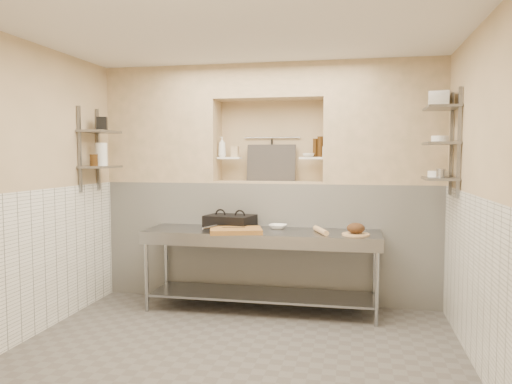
% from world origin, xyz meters
% --- Properties ---
extents(floor, '(4.00, 3.90, 0.10)m').
position_xyz_m(floor, '(0.00, 0.00, -0.05)').
color(floor, '#504B46').
rests_on(floor, ground).
extents(ceiling, '(4.00, 3.90, 0.10)m').
position_xyz_m(ceiling, '(0.00, 0.00, 2.85)').
color(ceiling, silver).
rests_on(ceiling, ground).
extents(wall_left, '(0.10, 3.90, 2.80)m').
position_xyz_m(wall_left, '(-2.05, 0.00, 1.40)').
color(wall_left, tan).
rests_on(wall_left, ground).
extents(wall_right, '(0.10, 3.90, 2.80)m').
position_xyz_m(wall_right, '(2.05, 0.00, 1.40)').
color(wall_right, tan).
rests_on(wall_right, ground).
extents(wall_back, '(4.00, 0.10, 2.80)m').
position_xyz_m(wall_back, '(0.00, 2.00, 1.40)').
color(wall_back, tan).
rests_on(wall_back, ground).
extents(wall_front, '(4.00, 0.10, 2.80)m').
position_xyz_m(wall_front, '(0.00, -2.00, 1.40)').
color(wall_front, tan).
rests_on(wall_front, ground).
extents(backwall_lower, '(4.00, 0.40, 1.40)m').
position_xyz_m(backwall_lower, '(0.00, 1.75, 0.70)').
color(backwall_lower, white).
rests_on(backwall_lower, floor).
extents(alcove_sill, '(1.30, 0.40, 0.02)m').
position_xyz_m(alcove_sill, '(0.00, 1.75, 1.41)').
color(alcove_sill, tan).
rests_on(alcove_sill, backwall_lower).
extents(backwall_pillar_left, '(1.35, 0.40, 1.40)m').
position_xyz_m(backwall_pillar_left, '(-1.33, 1.75, 2.10)').
color(backwall_pillar_left, tan).
rests_on(backwall_pillar_left, backwall_lower).
extents(backwall_pillar_right, '(1.35, 0.40, 1.40)m').
position_xyz_m(backwall_pillar_right, '(1.33, 1.75, 2.10)').
color(backwall_pillar_right, tan).
rests_on(backwall_pillar_right, backwall_lower).
extents(backwall_header, '(1.30, 0.40, 0.40)m').
position_xyz_m(backwall_header, '(0.00, 1.75, 2.60)').
color(backwall_header, tan).
rests_on(backwall_header, backwall_lower).
extents(wainscot_left, '(0.02, 3.90, 1.40)m').
position_xyz_m(wainscot_left, '(-1.99, 0.00, 0.70)').
color(wainscot_left, white).
rests_on(wainscot_left, floor).
extents(wainscot_right, '(0.02, 3.90, 1.40)m').
position_xyz_m(wainscot_right, '(1.99, 0.00, 0.70)').
color(wainscot_right, white).
rests_on(wainscot_right, floor).
extents(alcove_shelf_left, '(0.28, 0.16, 0.02)m').
position_xyz_m(alcove_shelf_left, '(-0.50, 1.75, 1.70)').
color(alcove_shelf_left, white).
rests_on(alcove_shelf_left, backwall_lower).
extents(alcove_shelf_right, '(0.28, 0.16, 0.02)m').
position_xyz_m(alcove_shelf_right, '(0.50, 1.75, 1.70)').
color(alcove_shelf_right, white).
rests_on(alcove_shelf_right, backwall_lower).
extents(utensil_rail, '(0.70, 0.02, 0.02)m').
position_xyz_m(utensil_rail, '(0.00, 1.92, 1.95)').
color(utensil_rail, gray).
rests_on(utensil_rail, wall_back).
extents(hanging_steel, '(0.02, 0.02, 0.30)m').
position_xyz_m(hanging_steel, '(0.00, 1.90, 1.78)').
color(hanging_steel, black).
rests_on(hanging_steel, utensil_rail).
extents(splash_panel, '(0.60, 0.08, 0.45)m').
position_xyz_m(splash_panel, '(0.00, 1.85, 1.64)').
color(splash_panel, '#383330').
rests_on(splash_panel, alcove_sill).
extents(shelf_rail_left_a, '(0.03, 0.03, 0.95)m').
position_xyz_m(shelf_rail_left_a, '(-1.98, 1.25, 1.80)').
color(shelf_rail_left_a, slate).
rests_on(shelf_rail_left_a, wall_left).
extents(shelf_rail_left_b, '(0.03, 0.03, 0.95)m').
position_xyz_m(shelf_rail_left_b, '(-1.98, 0.85, 1.80)').
color(shelf_rail_left_b, slate).
rests_on(shelf_rail_left_b, wall_left).
extents(wall_shelf_left_lower, '(0.30, 0.50, 0.02)m').
position_xyz_m(wall_shelf_left_lower, '(-1.84, 1.05, 1.60)').
color(wall_shelf_left_lower, slate).
rests_on(wall_shelf_left_lower, wall_left).
extents(wall_shelf_left_upper, '(0.30, 0.50, 0.03)m').
position_xyz_m(wall_shelf_left_upper, '(-1.84, 1.05, 2.00)').
color(wall_shelf_left_upper, slate).
rests_on(wall_shelf_left_upper, wall_left).
extents(shelf_rail_right_a, '(0.03, 0.03, 1.05)m').
position_xyz_m(shelf_rail_right_a, '(1.98, 1.25, 1.85)').
color(shelf_rail_right_a, slate).
rests_on(shelf_rail_right_a, wall_right).
extents(shelf_rail_right_b, '(0.03, 0.03, 1.05)m').
position_xyz_m(shelf_rail_right_b, '(1.98, 0.85, 1.85)').
color(shelf_rail_right_b, slate).
rests_on(shelf_rail_right_b, wall_right).
extents(wall_shelf_right_lower, '(0.30, 0.50, 0.02)m').
position_xyz_m(wall_shelf_right_lower, '(1.84, 1.05, 1.50)').
color(wall_shelf_right_lower, slate).
rests_on(wall_shelf_right_lower, wall_right).
extents(wall_shelf_right_mid, '(0.30, 0.50, 0.02)m').
position_xyz_m(wall_shelf_right_mid, '(1.84, 1.05, 1.85)').
color(wall_shelf_right_mid, slate).
rests_on(wall_shelf_right_mid, wall_right).
extents(wall_shelf_right_upper, '(0.30, 0.50, 0.03)m').
position_xyz_m(wall_shelf_right_upper, '(1.84, 1.05, 2.20)').
color(wall_shelf_right_upper, slate).
rests_on(wall_shelf_right_upper, wall_right).
extents(prep_table, '(2.60, 0.70, 0.90)m').
position_xyz_m(prep_table, '(0.00, 1.18, 0.64)').
color(prep_table, gray).
rests_on(prep_table, floor).
extents(panini_press, '(0.59, 0.48, 0.14)m').
position_xyz_m(panini_press, '(-0.40, 1.36, 0.97)').
color(panini_press, black).
rests_on(panini_press, prep_table).
extents(cutting_board, '(0.63, 0.52, 0.05)m').
position_xyz_m(cutting_board, '(-0.24, 0.99, 0.92)').
color(cutting_board, '#915F24').
rests_on(cutting_board, prep_table).
extents(knife_blade, '(0.25, 0.08, 0.01)m').
position_xyz_m(knife_blade, '(-0.27, 1.04, 0.95)').
color(knife_blade, gray).
rests_on(knife_blade, cutting_board).
extents(tongs, '(0.12, 0.27, 0.03)m').
position_xyz_m(tongs, '(-0.52, 0.97, 0.96)').
color(tongs, gray).
rests_on(tongs, cutting_board).
extents(mixing_bowl, '(0.24, 0.24, 0.05)m').
position_xyz_m(mixing_bowl, '(0.16, 1.38, 0.93)').
color(mixing_bowl, white).
rests_on(mixing_bowl, prep_table).
extents(rolling_pin, '(0.19, 0.39, 0.06)m').
position_xyz_m(rolling_pin, '(0.66, 1.13, 0.93)').
color(rolling_pin, tan).
rests_on(rolling_pin, prep_table).
extents(bread_board, '(0.29, 0.29, 0.02)m').
position_xyz_m(bread_board, '(1.03, 1.09, 0.91)').
color(bread_board, tan).
rests_on(bread_board, prep_table).
extents(bread_loaf, '(0.19, 0.19, 0.11)m').
position_xyz_m(bread_loaf, '(1.03, 1.09, 0.97)').
color(bread_loaf, '#4C2D19').
rests_on(bread_loaf, bread_board).
extents(bottle_soap, '(0.12, 0.12, 0.25)m').
position_xyz_m(bottle_soap, '(-0.59, 1.72, 1.84)').
color(bottle_soap, white).
rests_on(bottle_soap, alcove_shelf_left).
extents(jar_alcove, '(0.08, 0.08, 0.13)m').
position_xyz_m(jar_alcove, '(-0.43, 1.76, 1.78)').
color(jar_alcove, tan).
rests_on(jar_alcove, alcove_shelf_left).
extents(bowl_alcove, '(0.18, 0.18, 0.04)m').
position_xyz_m(bowl_alcove, '(0.47, 1.71, 1.73)').
color(bowl_alcove, white).
rests_on(bowl_alcove, alcove_shelf_right).
extents(condiment_a, '(0.07, 0.07, 0.24)m').
position_xyz_m(condiment_a, '(0.60, 1.74, 1.83)').
color(condiment_a, '#38210B').
rests_on(condiment_a, alcove_shelf_right).
extents(condiment_b, '(0.05, 0.05, 0.22)m').
position_xyz_m(condiment_b, '(0.54, 1.76, 1.82)').
color(condiment_b, '#38210B').
rests_on(condiment_b, alcove_shelf_right).
extents(condiment_c, '(0.07, 0.07, 0.12)m').
position_xyz_m(condiment_c, '(0.62, 1.75, 1.77)').
color(condiment_c, white).
rests_on(condiment_c, alcove_shelf_right).
extents(jug_left, '(0.13, 0.13, 0.26)m').
position_xyz_m(jug_left, '(-1.84, 1.08, 1.74)').
color(jug_left, white).
rests_on(jug_left, wall_shelf_left_lower).
extents(jar_left, '(0.09, 0.09, 0.13)m').
position_xyz_m(jar_left, '(-1.84, 0.91, 1.68)').
color(jar_left, '#38210B').
rests_on(jar_left, wall_shelf_left_lower).
extents(box_left_upper, '(0.14, 0.14, 0.16)m').
position_xyz_m(box_left_upper, '(-1.84, 1.11, 2.09)').
color(box_left_upper, black).
rests_on(box_left_upper, wall_shelf_left_upper).
extents(bowl_right, '(0.20, 0.20, 0.06)m').
position_xyz_m(bowl_right, '(1.84, 1.17, 1.54)').
color(bowl_right, white).
rests_on(bowl_right, wall_shelf_right_lower).
extents(canister_right, '(0.09, 0.09, 0.09)m').
position_xyz_m(canister_right, '(1.84, 0.98, 1.56)').
color(canister_right, gray).
rests_on(canister_right, wall_shelf_right_lower).
extents(bowl_right_mid, '(0.17, 0.17, 0.06)m').
position_xyz_m(bowl_right_mid, '(1.84, 1.09, 1.89)').
color(bowl_right_mid, white).
rests_on(bowl_right_mid, wall_shelf_right_mid).
extents(basket_right, '(0.26, 0.29, 0.15)m').
position_xyz_m(basket_right, '(1.84, 1.13, 2.29)').
color(basket_right, gray).
rests_on(basket_right, wall_shelf_right_upper).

